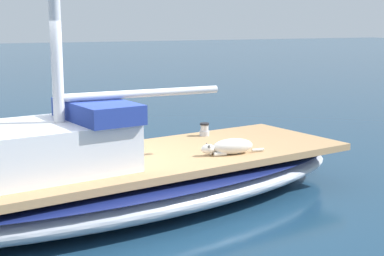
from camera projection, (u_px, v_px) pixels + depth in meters
ground_plane at (126, 206)px, 7.82m from camera, size 120.00×120.00×0.00m
sailboat_main at (126, 183)px, 7.76m from camera, size 3.55×7.53×0.66m
cabin_house at (44, 145)px, 7.01m from camera, size 1.71×2.41×0.84m
dog_white at (230, 147)px, 7.99m from camera, size 0.33×0.95×0.22m
deck_winch at (204, 130)px, 9.27m from camera, size 0.16×0.16×0.21m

